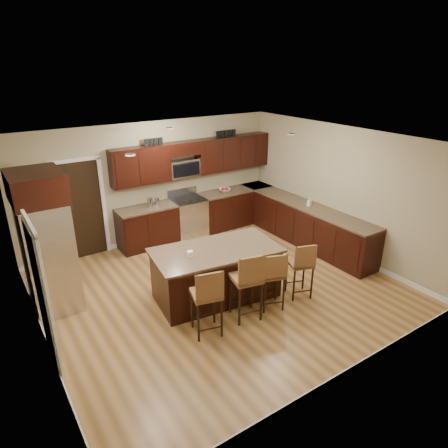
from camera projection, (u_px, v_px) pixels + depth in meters
floor at (221, 289)px, 7.34m from camera, size 6.00×6.00×0.00m
ceiling at (220, 142)px, 6.31m from camera, size 6.00×6.00×0.00m
wall_back at (154, 183)px, 8.94m from camera, size 6.00×0.00×6.00m
wall_left at (31, 268)px, 5.29m from camera, size 0.00×5.50×5.50m
wall_right at (340, 191)px, 8.35m from camera, size 0.00×5.50×5.50m
base_cabinets at (255, 220)px, 9.25m from camera, size 4.02×3.96×0.92m
upper_cabinets at (197, 157)px, 9.16m from camera, size 4.00×0.33×0.80m
range at (188, 217)px, 9.39m from camera, size 0.76×0.64×1.11m
microwave at (183, 168)px, 9.07m from camera, size 0.76×0.31×0.40m
doorway at (81, 210)px, 8.21m from camera, size 0.85×0.03×2.06m
pantry_door at (42, 299)px, 5.20m from camera, size 0.03×0.80×2.04m
letter_decor at (191, 137)px, 8.91m from camera, size 2.20×0.03×0.15m
island at (216, 274)px, 6.97m from camera, size 2.29×1.40×0.92m
stool_left at (207, 295)px, 5.86m from camera, size 0.51×0.51×1.13m
stool_mid at (248, 279)px, 6.22m from camera, size 0.52×0.52×1.18m
stool_right at (273, 274)px, 6.53m from camera, size 0.50×0.50×1.05m
refrigerator at (46, 241)px, 6.41m from camera, size 0.79×1.00×2.35m
floor_mat at (225, 249)px, 8.89m from camera, size 1.00×0.72×0.01m
fruit_bowl at (225, 190)px, 9.74m from camera, size 0.37×0.37×0.07m
soap_bottle at (309, 202)px, 8.77m from camera, size 0.09×0.09×0.17m
canister_tall at (150, 202)px, 8.71m from camera, size 0.12×0.12×0.20m
canister_short at (157, 201)px, 8.80m from camera, size 0.11×0.11×0.17m
island_jar at (190, 254)px, 6.51m from camera, size 0.10×0.10×0.10m
stool_extra at (302, 264)px, 6.86m from camera, size 0.50×0.50×1.05m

